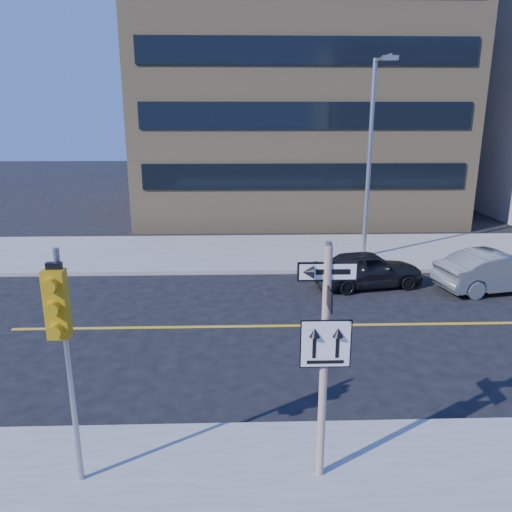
{
  "coord_description": "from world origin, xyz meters",
  "views": [
    {
      "loc": [
        -1.3,
        -9.6,
        6.01
      ],
      "look_at": [
        -0.87,
        4.0,
        2.16
      ],
      "focal_mm": 35.0,
      "sensor_mm": 36.0,
      "label": 1
    }
  ],
  "objects_px": {
    "sign_pole": "(325,351)",
    "parked_car_a": "(368,269)",
    "parked_car_b": "(498,271)",
    "streetlight_a": "(372,148)",
    "traffic_signal": "(60,324)"
  },
  "relations": [
    {
      "from": "sign_pole",
      "to": "parked_car_a",
      "type": "bearing_deg",
      "value": 71.8
    },
    {
      "from": "parked_car_b",
      "to": "streetlight_a",
      "type": "relative_size",
      "value": 0.55
    },
    {
      "from": "sign_pole",
      "to": "parked_car_a",
      "type": "relative_size",
      "value": 1.04
    },
    {
      "from": "parked_car_a",
      "to": "streetlight_a",
      "type": "height_order",
      "value": "streetlight_a"
    },
    {
      "from": "traffic_signal",
      "to": "parked_car_a",
      "type": "xyz_separation_m",
      "value": [
        7.27,
        10.09,
        -2.36
      ]
    },
    {
      "from": "traffic_signal",
      "to": "streetlight_a",
      "type": "height_order",
      "value": "streetlight_a"
    },
    {
      "from": "streetlight_a",
      "to": "parked_car_a",
      "type": "bearing_deg",
      "value": -102.39
    },
    {
      "from": "sign_pole",
      "to": "streetlight_a",
      "type": "height_order",
      "value": "streetlight_a"
    },
    {
      "from": "sign_pole",
      "to": "parked_car_b",
      "type": "relative_size",
      "value": 0.93
    },
    {
      "from": "traffic_signal",
      "to": "sign_pole",
      "type": "bearing_deg",
      "value": 2.11
    },
    {
      "from": "parked_car_a",
      "to": "parked_car_b",
      "type": "bearing_deg",
      "value": -107.43
    },
    {
      "from": "sign_pole",
      "to": "parked_car_b",
      "type": "xyz_separation_m",
      "value": [
        7.76,
        9.41,
        -1.72
      ]
    },
    {
      "from": "sign_pole",
      "to": "traffic_signal",
      "type": "bearing_deg",
      "value": -177.89
    },
    {
      "from": "sign_pole",
      "to": "parked_car_b",
      "type": "distance_m",
      "value": 12.32
    },
    {
      "from": "streetlight_a",
      "to": "traffic_signal",
      "type": "bearing_deg",
      "value": -120.8
    }
  ]
}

